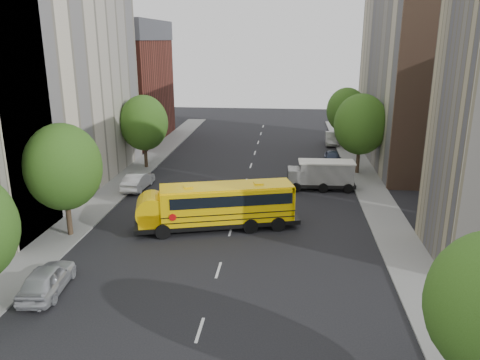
% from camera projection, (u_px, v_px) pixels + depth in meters
% --- Properties ---
extents(ground, '(120.00, 120.00, 0.00)m').
position_uv_depth(ground, '(234.00, 220.00, 35.34)').
color(ground, black).
rests_on(ground, ground).
extents(sidewalk_left, '(3.00, 80.00, 0.12)m').
position_uv_depth(sidewalk_left, '(111.00, 194.00, 41.22)').
color(sidewalk_left, slate).
rests_on(sidewalk_left, ground).
extents(sidewalk_right, '(3.00, 80.00, 0.12)m').
position_uv_depth(sidewalk_right, '(378.00, 203.00, 38.96)').
color(sidewalk_right, slate).
rests_on(sidewalk_right, ground).
extents(lane_markings, '(0.15, 64.00, 0.01)m').
position_uv_depth(lane_markings, '(246.00, 182.00, 44.86)').
color(lane_markings, silver).
rests_on(lane_markings, ground).
extents(building_left_cream, '(10.00, 26.00, 20.00)m').
position_uv_depth(building_left_cream, '(33.00, 77.00, 39.93)').
color(building_left_cream, beige).
rests_on(building_left_cream, ground).
extents(building_left_redbrick, '(10.00, 15.00, 13.00)m').
position_uv_depth(building_left_redbrick, '(123.00, 91.00, 61.90)').
color(building_left_redbrick, maroon).
rests_on(building_left_redbrick, ground).
extents(building_right_far, '(10.00, 22.00, 18.00)m').
position_uv_depth(building_right_far, '(422.00, 79.00, 50.02)').
color(building_right_far, '#B3A88B').
rests_on(building_right_far, ground).
extents(building_right_sidewall, '(10.10, 0.30, 18.00)m').
position_uv_depth(building_right_sidewall, '(457.00, 90.00, 39.54)').
color(building_right_sidewall, brown).
rests_on(building_right_sidewall, ground).
extents(street_tree_1, '(5.12, 5.12, 7.90)m').
position_uv_depth(street_tree_1, '(63.00, 167.00, 31.18)').
color(street_tree_1, '#38281C').
rests_on(street_tree_1, ground).
extents(street_tree_2, '(4.99, 4.99, 7.71)m').
position_uv_depth(street_tree_2, '(144.00, 123.00, 48.36)').
color(street_tree_2, '#38281C').
rests_on(street_tree_2, ground).
extents(street_tree_4, '(5.25, 5.25, 8.10)m').
position_uv_depth(street_tree_4, '(361.00, 124.00, 46.13)').
color(street_tree_4, '#38281C').
rests_on(street_tree_4, ground).
extents(street_tree_5, '(4.86, 4.86, 7.51)m').
position_uv_depth(street_tree_5, '(346.00, 110.00, 57.66)').
color(street_tree_5, '#38281C').
rests_on(street_tree_5, ground).
extents(school_bus, '(11.98, 5.68, 3.31)m').
position_uv_depth(school_bus, '(216.00, 204.00, 33.34)').
color(school_bus, black).
rests_on(school_bus, ground).
extents(safari_truck, '(6.27, 2.53, 2.65)m').
position_uv_depth(safari_truck, '(321.00, 174.00, 42.28)').
color(safari_truck, black).
rests_on(safari_truck, ground).
extents(parked_car_0, '(2.30, 4.79, 1.58)m').
position_uv_depth(parked_car_0, '(47.00, 279.00, 25.10)').
color(parked_car_0, '#A9AAAF').
rests_on(parked_car_0, ground).
extents(parked_car_1, '(1.91, 4.72, 1.53)m').
position_uv_depth(parked_car_1, '(138.00, 181.00, 42.58)').
color(parked_car_1, silver).
rests_on(parked_car_1, ground).
extents(parked_car_4, '(1.88, 4.36, 1.46)m').
position_uv_depth(parked_car_4, '(332.00, 158.00, 50.93)').
color(parked_car_4, '#2D374F').
rests_on(parked_car_4, ground).
extents(parked_car_5, '(1.86, 4.84, 1.58)m').
position_uv_depth(parked_car_5, '(332.00, 138.00, 60.66)').
color(parked_car_5, gray).
rests_on(parked_car_5, ground).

